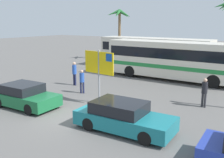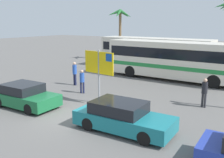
# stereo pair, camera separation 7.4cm
# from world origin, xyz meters

# --- Properties ---
(ground) EXTENTS (120.00, 120.00, 0.00)m
(ground) POSITION_xyz_m (0.00, 0.00, 0.00)
(ground) COLOR #605E5B
(bus_front_coach) EXTENTS (11.38, 2.62, 3.17)m
(bus_front_coach) POSITION_xyz_m (0.99, 11.33, 1.78)
(bus_front_coach) COLOR silver
(bus_front_coach) RESTS_ON ground
(bus_rear_coach) EXTENTS (11.38, 2.62, 3.17)m
(bus_rear_coach) POSITION_xyz_m (-2.42, 14.72, 1.78)
(bus_rear_coach) COLOR silver
(bus_rear_coach) RESTS_ON ground
(ferry_sign) EXTENTS (2.19, 0.30, 3.20)m
(ferry_sign) POSITION_xyz_m (-0.23, 2.60, 2.33)
(ferry_sign) COLOR gray
(ferry_sign) RESTS_ON ground
(car_green) EXTENTS (4.00, 2.06, 1.32)m
(car_green) POSITION_xyz_m (-3.40, -0.33, 0.64)
(car_green) COLOR #196638
(car_green) RESTS_ON ground
(car_teal) EXTENTS (4.52, 2.01, 1.32)m
(car_teal) POSITION_xyz_m (3.03, -0.05, 0.64)
(car_teal) COLOR #19757F
(car_teal) RESTS_ON ground
(pedestrian_by_bus) EXTENTS (0.32, 0.32, 1.68)m
(pedestrian_by_bus) POSITION_xyz_m (5.13, 5.32, 0.99)
(pedestrian_by_bus) COLOR #2D2D33
(pedestrian_by_bus) RESTS_ON ground
(pedestrian_near_sign) EXTENTS (0.32, 0.32, 1.80)m
(pedestrian_near_sign) POSITION_xyz_m (-4.52, 5.13, 1.07)
(pedestrian_near_sign) COLOR #1E2347
(pedestrian_near_sign) RESTS_ON ground
(pedestrian_crossing_lot) EXTENTS (0.32, 0.32, 1.61)m
(pedestrian_crossing_lot) POSITION_xyz_m (-2.55, 3.70, 0.94)
(pedestrian_crossing_lot) COLOR #1E2347
(pedestrian_crossing_lot) RESTS_ON ground
(palm_tree_seaside) EXTENTS (2.93, 3.07, 6.26)m
(palm_tree_seaside) POSITION_xyz_m (-8.88, 18.36, 4.95)
(palm_tree_seaside) COLOR brown
(palm_tree_seaside) RESTS_ON ground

